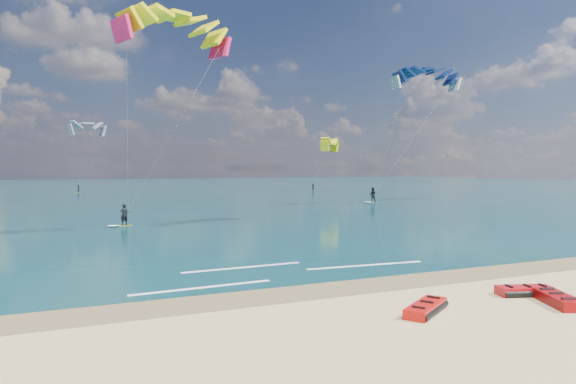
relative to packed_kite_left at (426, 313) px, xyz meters
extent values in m
plane|color=tan|center=(-1.80, 40.99, 0.00)|extent=(320.00, 320.00, 0.00)
cube|color=brown|center=(-1.80, 3.99, 0.00)|extent=(320.00, 2.40, 0.01)
cube|color=#0A373C|center=(-1.80, 104.99, 0.02)|extent=(320.00, 200.00, 0.04)
cube|color=gold|center=(-6.03, 28.74, 0.07)|extent=(1.31, 0.88, 0.06)
imported|color=black|center=(-6.03, 28.74, 0.92)|extent=(0.70, 0.56, 1.67)
cylinder|color=black|center=(-5.76, 28.46, 1.16)|extent=(0.48, 0.24, 0.04)
cube|color=#A9B91B|center=(26.67, 43.93, 0.07)|extent=(1.56, 0.98, 0.07)
imported|color=black|center=(26.67, 43.93, 1.05)|extent=(1.16, 1.09, 1.90)
cylinder|color=black|center=(27.00, 43.60, 1.38)|extent=(0.58, 0.26, 0.04)
cube|color=white|center=(-5.60, 5.99, 0.04)|extent=(5.50, 0.54, 0.01)
cube|color=white|center=(-2.95, 9.09, 0.04)|extent=(5.66, 0.45, 0.01)
cube|color=white|center=(2.43, 7.29, 0.04)|extent=(5.87, 0.66, 0.01)
camera|label=1|loc=(-10.35, -12.79, 4.54)|focal=32.00mm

